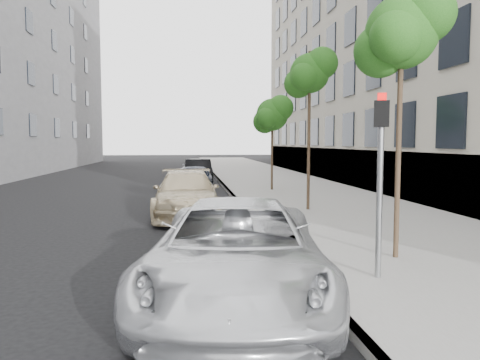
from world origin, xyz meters
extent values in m
plane|color=black|center=(0.00, 0.00, 0.00)|extent=(160.00, 160.00, 0.00)
cube|color=gray|center=(4.30, 24.00, 0.07)|extent=(6.40, 72.00, 0.14)
cube|color=#9E9B93|center=(1.18, 24.00, 0.07)|extent=(0.15, 72.00, 0.14)
cylinder|color=#38281C|center=(3.20, 1.50, 2.62)|extent=(0.10, 0.10, 4.96)
sphere|color=#175215|center=(3.20, 1.50, 4.40)|extent=(1.35, 1.35, 1.35)
sphere|color=#175215|center=(3.55, 1.30, 4.70)|extent=(1.08, 1.08, 1.08)
sphere|color=#175215|center=(2.90, 1.75, 4.10)|extent=(1.02, 1.02, 1.02)
cylinder|color=#38281C|center=(3.20, 8.00, 2.71)|extent=(0.10, 0.10, 5.14)
sphere|color=#175215|center=(3.20, 8.00, 4.58)|extent=(1.28, 1.28, 1.28)
sphere|color=#175215|center=(3.55, 7.80, 4.88)|extent=(1.03, 1.03, 1.03)
sphere|color=#175215|center=(2.90, 8.25, 4.28)|extent=(0.96, 0.96, 0.96)
cylinder|color=#38281C|center=(3.20, 14.50, 2.23)|extent=(0.10, 0.10, 4.18)
sphere|color=#175215|center=(3.20, 14.50, 3.62)|extent=(1.49, 1.49, 1.49)
sphere|color=#175215|center=(3.55, 14.30, 3.92)|extent=(1.19, 1.19, 1.19)
sphere|color=#175215|center=(2.90, 14.75, 3.32)|extent=(1.12, 1.12, 1.12)
cylinder|color=#939699|center=(2.31, 0.25, 1.37)|extent=(0.10, 0.10, 2.46)
cube|color=black|center=(2.31, 0.25, 2.81)|extent=(0.29, 0.26, 0.42)
cube|color=red|center=(2.31, 0.25, 3.08)|extent=(0.17, 0.15, 0.12)
imported|color=silver|center=(-0.10, -0.32, 0.75)|extent=(3.21, 5.69, 1.50)
imported|color=tan|center=(-0.80, 7.85, 0.72)|extent=(2.04, 4.96, 1.44)
imported|color=black|center=(-0.46, 14.78, 0.65)|extent=(2.12, 4.01, 1.30)
imported|color=black|center=(-0.10, 19.85, 0.69)|extent=(1.54, 4.20, 1.37)
imported|color=#A7A9AF|center=(-0.10, 24.64, 0.61)|extent=(2.36, 4.44, 1.22)
camera|label=1|loc=(-0.84, -6.99, 2.36)|focal=35.00mm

